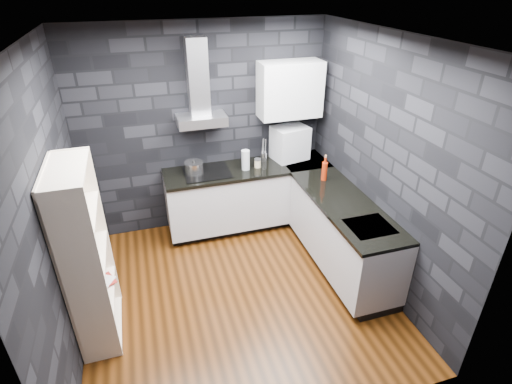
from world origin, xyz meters
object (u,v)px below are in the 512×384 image
red_bottle (324,171)px  bookshelf (87,257)px  utensil_crock (264,157)px  pot (194,168)px  glass_vase (246,160)px  storage_jar (258,164)px  fruit_bowl (85,259)px  appliance_garage (290,143)px

red_bottle → bookshelf: bookshelf is taller
utensil_crock → red_bottle: bearing=-54.9°
pot → glass_vase: glass_vase is taller
glass_vase → utensil_crock: bearing=31.6°
storage_jar → bookshelf: (-2.04, -1.36, -0.05)m
storage_jar → fruit_bowl: (-2.04, -1.43, -0.01)m
appliance_garage → pot: bearing=173.3°
storage_jar → appliance_garage: size_ratio=0.23×
glass_vase → storage_jar: (0.17, 0.01, -0.08)m
storage_jar → red_bottle: red_bottle is taller
red_bottle → utensil_crock: bearing=125.1°
storage_jar → fruit_bowl: bearing=-144.9°
pot → bookshelf: size_ratio=0.13×
storage_jar → appliance_garage: (0.51, 0.15, 0.17)m
storage_jar → fruit_bowl: storage_jar is taller
glass_vase → red_bottle: 1.02m
appliance_garage → fruit_bowl: appliance_garage is taller
bookshelf → fruit_bowl: (0.00, -0.07, 0.04)m
utensil_crock → appliance_garage: 0.40m
glass_vase → bookshelf: bearing=-144.4°
appliance_garage → fruit_bowl: bearing=-159.4°
storage_jar → utensil_crock: utensil_crock is taller
pot → utensil_crock: 0.98m
utensil_crock → appliance_garage: (0.37, -0.03, 0.17)m
pot → storage_jar: (0.83, -0.04, -0.03)m
utensil_crock → bookshelf: 2.67m
utensil_crock → glass_vase: bearing=-148.4°
utensil_crock → red_bottle: size_ratio=0.49×
red_bottle → storage_jar: bearing=139.0°
pot → storage_jar: size_ratio=2.24×
pot → glass_vase: bearing=-5.0°
pot → appliance_garage: 1.35m
red_bottle → fruit_bowl: size_ratio=0.99×
utensil_crock → fruit_bowl: bearing=-143.6°
pot → appliance_garage: bearing=4.5°
fruit_bowl → appliance_garage: bearing=31.8°
utensil_crock → appliance_garage: size_ratio=0.25×
appliance_garage → fruit_bowl: size_ratio=1.92×
pot → appliance_garage: (1.34, 0.11, 0.14)m
glass_vase → utensil_crock: (0.31, 0.19, -0.07)m
pot → red_bottle: (1.51, -0.63, 0.04)m
glass_vase → bookshelf: 2.31m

